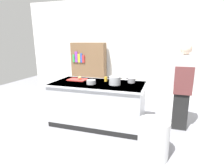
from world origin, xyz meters
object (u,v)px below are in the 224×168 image
(sauce_pan, at_px, (131,80))
(trash_bin, at_px, (153,139))
(juice_cup, at_px, (106,79))
(person_chef, at_px, (183,85))
(bookshelf, at_px, (89,70))
(stock_pot, at_px, (115,81))
(mixing_bowl, at_px, (91,82))
(onion, at_px, (80,78))

(sauce_pan, relative_size, trash_bin, 0.36)
(juice_cup, bearing_deg, person_chef, 2.59)
(sauce_pan, distance_m, juice_cup, 0.55)
(bookshelf, bearing_deg, stock_pot, -53.02)
(trash_bin, distance_m, bookshelf, 3.49)
(trash_bin, bearing_deg, stock_pot, 136.15)
(mixing_bowl, height_order, juice_cup, juice_cup)
(mixing_bowl, relative_size, juice_cup, 1.87)
(juice_cup, bearing_deg, trash_bin, -43.08)
(onion, relative_size, bookshelf, 0.04)
(trash_bin, height_order, bookshelf, bookshelf)
(stock_pot, xyz_separation_m, juice_cup, (-0.27, 0.23, -0.03))
(stock_pot, bearing_deg, mixing_bowl, -169.66)
(trash_bin, bearing_deg, person_chef, 67.72)
(stock_pot, distance_m, bookshelf, 2.30)
(mixing_bowl, xyz_separation_m, juice_cup, (0.21, 0.31, 0.01))
(person_chef, bearing_deg, onion, 79.96)
(person_chef, xyz_separation_m, bookshelf, (-2.67, 1.54, -0.06))
(onion, bearing_deg, stock_pot, -11.56)
(onion, bearing_deg, bookshelf, 107.37)
(onion, xyz_separation_m, juice_cup, (0.60, 0.05, -0.01))
(sauce_pan, xyz_separation_m, bookshelf, (-1.67, 1.57, -0.10))
(juice_cup, distance_m, bookshelf, 1.96)
(bookshelf, bearing_deg, juice_cup, -55.23)
(person_chef, distance_m, bookshelf, 3.08)
(sauce_pan, bearing_deg, juice_cup, -176.05)
(stock_pot, relative_size, trash_bin, 0.49)
(onion, xyz_separation_m, stock_pot, (0.86, -0.18, 0.03))
(juice_cup, distance_m, person_chef, 1.56)
(sauce_pan, xyz_separation_m, mixing_bowl, (-0.76, -0.35, -0.01))
(sauce_pan, relative_size, mixing_bowl, 1.18)
(onion, height_order, bookshelf, bookshelf)
(juice_cup, bearing_deg, stock_pot, -40.50)
(sauce_pan, height_order, juice_cup, juice_cup)
(trash_bin, bearing_deg, onion, 150.00)
(onion, xyz_separation_m, mixing_bowl, (0.39, -0.26, -0.01))
(mixing_bowl, bearing_deg, person_chef, 12.26)
(onion, distance_m, juice_cup, 0.60)
(trash_bin, bearing_deg, mixing_bowl, 151.29)
(trash_bin, distance_m, person_chef, 1.34)
(stock_pot, height_order, trash_bin, stock_pot)
(juice_cup, relative_size, bookshelf, 0.06)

